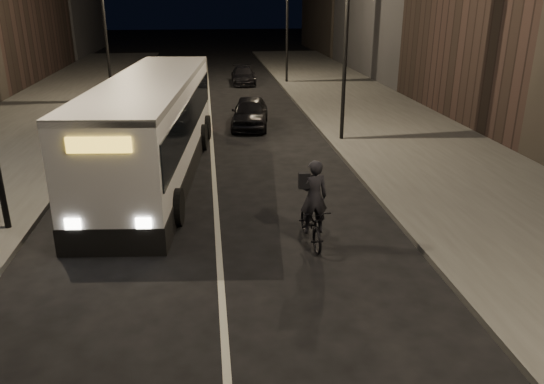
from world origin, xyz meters
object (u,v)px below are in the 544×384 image
object	(u,v)px
cyclist_on_bicycle	(312,216)
streetlight_left_far	(108,7)
streetlight_right_mid	(341,12)
car_near	(250,112)
car_mid	(183,89)
streetlight_right_far	(283,4)
car_far	(243,75)
city_bus	(153,123)

from	to	relation	value
cyclist_on_bicycle	streetlight_left_far	bearing A→B (deg)	108.16
streetlight_right_mid	car_near	xyz separation A→B (m)	(-3.43, 3.29, -4.65)
car_near	car_mid	size ratio (longest dim) A/B	1.02
streetlight_right_far	streetlight_left_far	bearing A→B (deg)	-150.64
streetlight_left_far	car_far	distance (m)	11.19
city_bus	car_far	xyz separation A→B (m)	(4.54, 19.84, -1.28)
car_near	car_far	distance (m)	13.07
streetlight_right_far	car_near	world-z (taller)	streetlight_right_far
car_mid	streetlight_right_far	bearing A→B (deg)	-141.51
streetlight_right_far	car_far	distance (m)	5.55
streetlight_left_far	cyclist_on_bicycle	distance (m)	21.61
cyclist_on_bicycle	car_mid	bearing A→B (deg)	97.76
streetlight_right_mid	car_far	size ratio (longest dim) A/B	2.02
car_near	cyclist_on_bicycle	bearing A→B (deg)	-80.42
city_bus	car_mid	world-z (taller)	city_bus
streetlight_right_mid	streetlight_right_far	xyz separation A→B (m)	(0.00, 16.00, 0.00)
cyclist_on_bicycle	car_far	bearing A→B (deg)	86.39
city_bus	car_mid	bearing A→B (deg)	93.60
car_near	car_far	world-z (taller)	car_near
streetlight_right_far	car_mid	bearing A→B (deg)	-141.14
streetlight_right_far	car_far	world-z (taller)	streetlight_right_far
city_bus	cyclist_on_bicycle	distance (m)	7.66
city_bus	car_far	bearing A→B (deg)	82.62
car_mid	streetlight_right_mid	bearing A→B (deg)	122.92
streetlight_right_far	car_far	bearing A→B (deg)	172.80
city_bus	streetlight_right_mid	bearing A→B (deg)	30.91
streetlight_right_mid	streetlight_left_far	bearing A→B (deg)	136.84
streetlight_right_mid	streetlight_left_far	world-z (taller)	same
car_far	streetlight_left_far	bearing A→B (deg)	-140.39
streetlight_right_mid	car_near	distance (m)	6.65
streetlight_right_far	car_mid	world-z (taller)	streetlight_right_far
cyclist_on_bicycle	car_mid	world-z (taller)	cyclist_on_bicycle
streetlight_right_far	cyclist_on_bicycle	world-z (taller)	streetlight_right_far
streetlight_right_mid	city_bus	size ratio (longest dim) A/B	0.63
car_near	streetlight_right_mid	bearing A→B (deg)	-36.45
streetlight_right_far	car_mid	distance (m)	9.99
car_mid	car_far	world-z (taller)	car_mid
cyclist_on_bicycle	city_bus	bearing A→B (deg)	122.19
streetlight_right_mid	city_bus	xyz separation A→B (m)	(-7.34, -3.48, -3.50)
car_mid	city_bus	bearing A→B (deg)	87.71
streetlight_left_far	city_bus	bearing A→B (deg)	-76.14
streetlight_right_far	city_bus	distance (m)	21.11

